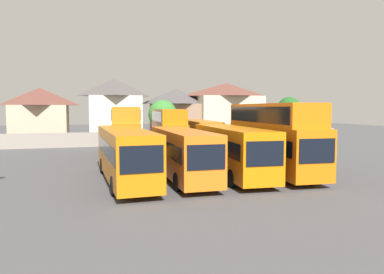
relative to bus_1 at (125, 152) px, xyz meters
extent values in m
plane|color=#4C4C4F|center=(5.38, 18.00, -1.96)|extent=(140.00, 140.00, 0.00)
cube|color=gray|center=(5.38, 23.17, -1.06)|extent=(56.00, 0.50, 1.80)
cube|color=orange|center=(0.00, 0.01, -0.07)|extent=(3.03, 11.81, 3.08)
cube|color=black|center=(0.26, -5.86, 0.30)|extent=(2.20, 0.18, 1.38)
cube|color=black|center=(0.00, 0.01, 0.30)|extent=(3.03, 10.88, 0.97)
cylinder|color=black|center=(1.31, -3.56, -1.41)|extent=(0.35, 1.11, 1.10)
cylinder|color=black|center=(-0.99, -3.67, -1.41)|extent=(0.35, 1.11, 1.10)
cylinder|color=black|center=(0.99, 3.69, -1.41)|extent=(0.35, 1.11, 1.10)
cylinder|color=black|center=(-1.31, 3.59, -1.41)|extent=(0.35, 1.11, 1.10)
cube|color=orange|center=(3.75, -0.35, -0.11)|extent=(2.49, 10.43, 2.99)
cube|color=black|center=(3.71, -5.58, 0.25)|extent=(2.12, 0.10, 1.35)
cube|color=black|center=(3.75, -0.35, 0.25)|extent=(2.52, 9.60, 0.94)
cylinder|color=black|center=(4.84, -3.59, -1.41)|extent=(0.31, 1.10, 1.10)
cylinder|color=black|center=(2.62, -3.57, -1.41)|extent=(0.31, 1.10, 1.10)
cylinder|color=black|center=(4.89, 2.87, -1.41)|extent=(0.31, 1.10, 1.10)
cylinder|color=black|center=(2.67, 2.88, -1.41)|extent=(0.31, 1.10, 1.10)
cube|color=orange|center=(7.44, 0.03, -0.05)|extent=(3.13, 11.36, 3.11)
cube|color=black|center=(7.13, -5.60, 0.32)|extent=(2.23, 0.20, 1.40)
cube|color=black|center=(7.44, 0.03, 0.32)|extent=(3.12, 10.46, 0.98)
cylinder|color=black|center=(8.41, -3.51, -1.41)|extent=(0.36, 1.11, 1.10)
cylinder|color=black|center=(6.09, -3.39, -1.41)|extent=(0.36, 1.11, 1.10)
cylinder|color=black|center=(8.78, 3.45, -1.41)|extent=(0.36, 1.11, 1.10)
cylinder|color=black|center=(6.46, 3.57, -1.41)|extent=(0.36, 1.11, 1.10)
cube|color=orange|center=(10.79, 0.27, -0.01)|extent=(3.26, 11.85, 3.18)
cube|color=black|center=(10.46, -5.60, 0.37)|extent=(2.29, 0.21, 1.43)
cube|color=black|center=(10.79, 0.27, 0.37)|extent=(3.25, 10.91, 1.00)
cube|color=orange|center=(10.81, 0.56, 2.37)|extent=(3.18, 11.26, 1.59)
cube|color=black|center=(10.81, 0.56, 2.37)|extent=(3.24, 10.68, 1.11)
cylinder|color=black|center=(11.78, -3.43, -1.41)|extent=(0.36, 1.12, 1.10)
cylinder|color=black|center=(9.39, -3.29, -1.41)|extent=(0.36, 1.12, 1.10)
cylinder|color=black|center=(12.20, 3.83, -1.41)|extent=(0.36, 1.12, 1.10)
cylinder|color=black|center=(9.81, 3.96, -1.41)|extent=(0.36, 1.12, 1.10)
cube|color=orange|center=(1.28, 12.80, -0.05)|extent=(3.33, 10.59, 3.11)
cube|color=black|center=(0.87, 7.58, 0.32)|extent=(2.21, 0.25, 1.40)
cube|color=black|center=(1.28, 12.80, 0.32)|extent=(3.30, 9.76, 0.98)
cube|color=orange|center=(1.30, 13.06, 2.23)|extent=(3.24, 10.06, 1.46)
cube|color=black|center=(1.30, 13.06, 2.23)|extent=(3.29, 9.55, 1.02)
cylinder|color=black|center=(2.18, 9.48, -1.41)|extent=(0.39, 1.12, 1.10)
cylinder|color=black|center=(-0.12, 9.67, -1.41)|extent=(0.39, 1.12, 1.10)
cylinder|color=black|center=(2.69, 15.93, -1.41)|extent=(0.39, 1.12, 1.10)
cylinder|color=black|center=(0.39, 16.11, -1.41)|extent=(0.39, 1.12, 1.10)
cube|color=orange|center=(5.67, 12.92, -0.15)|extent=(3.16, 10.44, 2.92)
cube|color=black|center=(5.28, 7.77, 0.20)|extent=(2.12, 0.24, 1.31)
cube|color=black|center=(5.67, 12.92, 0.20)|extent=(3.14, 9.62, 0.92)
cube|color=orange|center=(5.69, 13.18, 2.03)|extent=(3.08, 9.92, 1.42)
cube|color=black|center=(5.69, 13.18, 2.03)|extent=(3.13, 9.42, 1.00)
cylinder|color=black|center=(6.54, 9.66, -1.41)|extent=(0.38, 1.12, 1.10)
cylinder|color=black|center=(4.32, 9.82, -1.41)|extent=(0.38, 1.12, 1.10)
cylinder|color=black|center=(7.01, 16.02, -1.41)|extent=(0.38, 1.12, 1.10)
cylinder|color=black|center=(4.80, 16.19, -1.41)|extent=(0.38, 1.12, 1.10)
cube|color=orange|center=(9.27, 13.50, -0.04)|extent=(3.33, 10.89, 3.13)
cube|color=black|center=(8.82, 8.14, 0.33)|extent=(2.14, 0.26, 1.41)
cube|color=black|center=(9.27, 13.50, 0.33)|extent=(3.29, 10.04, 0.98)
cylinder|color=black|center=(10.11, 10.09, -1.41)|extent=(0.39, 1.12, 1.10)
cylinder|color=black|center=(7.88, 10.28, -1.41)|extent=(0.39, 1.12, 1.10)
cylinder|color=black|center=(10.67, 16.71, -1.41)|extent=(0.39, 1.12, 1.10)
cylinder|color=black|center=(8.44, 16.90, -1.41)|extent=(0.39, 1.12, 1.10)
cube|color=#C6B293|center=(-8.67, 30.45, 0.65)|extent=(7.20, 7.27, 5.23)
pyramid|color=brown|center=(-8.67, 30.45, 4.47)|extent=(7.56, 7.63, 2.41)
cube|color=silver|center=(1.52, 31.36, 1.35)|extent=(7.39, 6.38, 6.62)
pyramid|color=#514C4C|center=(1.52, 31.36, 5.94)|extent=(7.76, 6.70, 2.55)
cube|color=#9E7A60|center=(11.19, 32.40, 0.80)|extent=(7.51, 6.43, 5.52)
pyramid|color=#514C4C|center=(11.19, 32.40, 4.76)|extent=(7.89, 6.75, 2.41)
cube|color=beige|center=(19.62, 32.32, 1.43)|extent=(10.35, 7.85, 6.78)
pyramid|color=brown|center=(19.62, 32.32, 5.89)|extent=(10.87, 8.24, 2.15)
cylinder|color=brown|center=(7.61, 25.67, -0.67)|extent=(0.38, 0.38, 2.59)
sphere|color=#387F33|center=(7.61, 25.67, 2.02)|extent=(3.96, 3.96, 3.96)
cylinder|color=brown|center=(24.63, 21.17, -0.18)|extent=(0.41, 0.41, 3.56)
sphere|color=#235B23|center=(24.63, 21.17, 2.76)|extent=(3.31, 3.31, 3.31)
camera|label=1|loc=(-2.22, -23.60, 2.82)|focal=33.85mm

